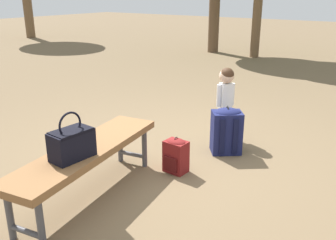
# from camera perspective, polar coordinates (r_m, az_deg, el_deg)

# --- Properties ---
(ground_plane) EXTENTS (40.00, 40.00, 0.00)m
(ground_plane) POSITION_cam_1_polar(r_m,az_deg,el_deg) (3.84, -1.43, -6.22)
(ground_plane) COLOR brown
(ground_plane) RESTS_ON ground
(park_bench) EXTENTS (1.64, 0.66, 0.45)m
(park_bench) POSITION_cam_1_polar(r_m,az_deg,el_deg) (3.11, -12.29, -5.06)
(park_bench) COLOR brown
(park_bench) RESTS_ON ground
(handbag) EXTENTS (0.33, 0.21, 0.37)m
(handbag) POSITION_cam_1_polar(r_m,az_deg,el_deg) (2.87, -14.53, -3.39)
(handbag) COLOR black
(handbag) RESTS_ON park_bench
(child_standing) EXTENTS (0.20, 0.18, 0.84)m
(child_standing) POSITION_cam_1_polar(r_m,az_deg,el_deg) (4.30, 8.85, 4.25)
(child_standing) COLOR #B2D8B2
(child_standing) RESTS_ON ground
(backpack_large) EXTENTS (0.37, 0.38, 0.52)m
(backpack_large) POSITION_cam_1_polar(r_m,az_deg,el_deg) (3.99, 8.93, -1.42)
(backpack_large) COLOR #191E4C
(backpack_large) RESTS_ON ground
(backpack_small) EXTENTS (0.20, 0.22, 0.36)m
(backpack_small) POSITION_cam_1_polar(r_m,az_deg,el_deg) (3.54, 1.21, -5.30)
(backpack_small) COLOR maroon
(backpack_small) RESTS_ON ground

